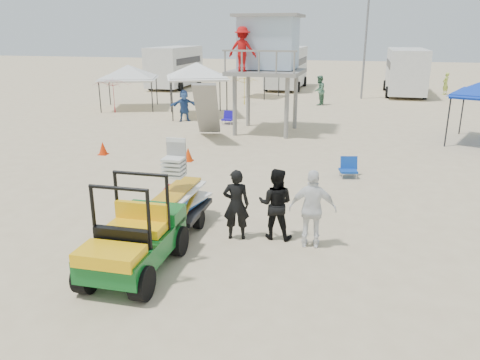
% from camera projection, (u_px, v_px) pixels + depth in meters
% --- Properties ---
extents(ground, '(140.00, 140.00, 0.00)m').
position_uv_depth(ground, '(171.00, 297.00, 8.31)').
color(ground, beige).
rests_on(ground, ground).
extents(utility_cart, '(1.32, 2.49, 1.88)m').
position_uv_depth(utility_cart, '(132.00, 231.00, 8.91)').
color(utility_cart, '#0E5A1E').
rests_on(utility_cart, ground).
extents(surf_trailer, '(1.19, 2.16, 1.90)m').
position_uv_depth(surf_trailer, '(178.00, 196.00, 11.09)').
color(surf_trailer, black).
rests_on(surf_trailer, ground).
extents(man_left, '(0.67, 0.51, 1.63)m').
position_uv_depth(man_left, '(236.00, 205.00, 10.44)').
color(man_left, black).
rests_on(man_left, ground).
extents(man_mid, '(0.80, 0.62, 1.64)m').
position_uv_depth(man_mid, '(276.00, 204.00, 10.46)').
color(man_mid, black).
rests_on(man_mid, ground).
extents(man_right, '(1.05, 0.52, 1.74)m').
position_uv_depth(man_right, '(313.00, 209.00, 10.02)').
color(man_right, white).
rests_on(man_right, ground).
extents(lifeguard_tower, '(3.25, 3.25, 5.09)m').
position_uv_depth(lifeguard_tower, '(266.00, 47.00, 20.87)').
color(lifeguard_tower, gray).
rests_on(lifeguard_tower, ground).
extents(canopy_white_a, '(3.98, 3.98, 3.29)m').
position_uv_depth(canopy_white_a, '(197.00, 65.00, 25.17)').
color(canopy_white_a, black).
rests_on(canopy_white_a, ground).
extents(canopy_white_b, '(3.95, 3.95, 2.99)m').
position_uv_depth(canopy_white_b, '(128.00, 67.00, 27.67)').
color(canopy_white_b, black).
rests_on(canopy_white_b, ground).
extents(canopy_white_c, '(3.08, 3.08, 3.00)m').
position_uv_depth(canopy_white_c, '(257.00, 62.00, 32.52)').
color(canopy_white_c, black).
rests_on(canopy_white_c, ground).
extents(umbrella_a, '(2.68, 2.71, 1.97)m').
position_uv_depth(umbrella_a, '(113.00, 95.00, 26.61)').
color(umbrella_a, red).
rests_on(umbrella_a, ground).
extents(umbrella_b, '(2.76, 2.75, 1.78)m').
position_uv_depth(umbrella_b, '(245.00, 91.00, 29.49)').
color(umbrella_b, yellow).
rests_on(umbrella_b, ground).
extents(cone_near, '(0.34, 0.34, 0.50)m').
position_uv_depth(cone_near, '(103.00, 148.00, 17.77)').
color(cone_near, red).
rests_on(cone_near, ground).
extents(cone_far, '(0.34, 0.34, 0.50)m').
position_uv_depth(cone_far, '(188.00, 154.00, 16.89)').
color(cone_far, '#E23907').
rests_on(cone_far, ground).
extents(beach_chair_a, '(0.58, 0.61, 0.64)m').
position_uv_depth(beach_chair_a, '(228.00, 117.00, 23.70)').
color(beach_chair_a, '#190E9E').
rests_on(beach_chair_a, ground).
extents(beach_chair_b, '(0.65, 0.70, 0.64)m').
position_uv_depth(beach_chair_b, '(348.00, 167.00, 15.09)').
color(beach_chair_b, '#0E3CA1').
rests_on(beach_chair_b, ground).
extents(rv_far_left, '(2.64, 6.80, 3.25)m').
position_uv_depth(rv_far_left, '(175.00, 65.00, 38.27)').
color(rv_far_left, silver).
rests_on(rv_far_left, ground).
extents(rv_mid_left, '(2.65, 6.50, 3.25)m').
position_uv_depth(rv_mid_left, '(287.00, 66.00, 37.51)').
color(rv_mid_left, silver).
rests_on(rv_mid_left, ground).
extents(rv_mid_right, '(2.64, 7.00, 3.25)m').
position_uv_depth(rv_mid_right, '(406.00, 70.00, 33.98)').
color(rv_mid_right, silver).
rests_on(rv_mid_right, ground).
extents(light_pole_left, '(0.14, 0.14, 8.00)m').
position_uv_depth(light_pole_left, '(366.00, 39.00, 31.26)').
color(light_pole_left, slate).
rests_on(light_pole_left, ground).
extents(distant_beachgoers, '(15.88, 18.88, 1.84)m').
position_uv_depth(distant_beachgoers, '(325.00, 101.00, 25.40)').
color(distant_beachgoers, '#BFDB52').
rests_on(distant_beachgoers, ground).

